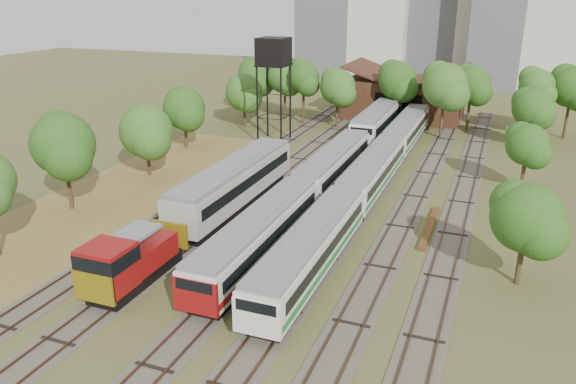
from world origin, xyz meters
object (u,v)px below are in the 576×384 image
at_px(water_tower, 274,54).
at_px(railcar_green_set, 373,172).
at_px(railcar_red_set, 302,195).
at_px(shunter_locomotive, 127,263).

bearing_deg(water_tower, railcar_green_set, -41.32).
height_order(railcar_red_set, shunter_locomotive, shunter_locomotive).
relative_size(railcar_green_set, water_tower, 4.25).
distance_m(railcar_green_set, shunter_locomotive, 25.24).
bearing_deg(railcar_green_set, railcar_red_set, -116.48).
distance_m(shunter_locomotive, water_tower, 38.17).
xyz_separation_m(railcar_red_set, railcar_green_set, (4.00, 8.03, -0.01)).
distance_m(railcar_red_set, shunter_locomotive, 16.29).
bearing_deg(water_tower, shunter_locomotive, -81.52).
distance_m(railcar_red_set, railcar_green_set, 8.97).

